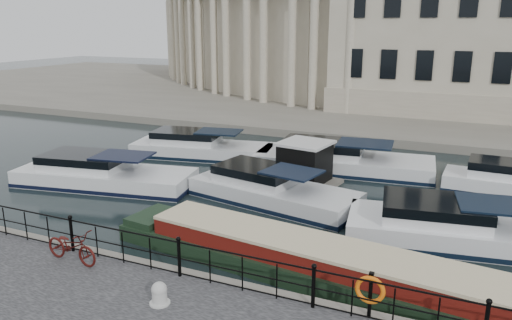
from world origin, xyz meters
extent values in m
plane|color=black|center=(0.00, 0.00, 0.00)|extent=(160.00, 160.00, 0.00)
cube|color=#6B665B|center=(0.00, 39.00, 0.28)|extent=(120.00, 42.00, 0.55)
cylinder|color=black|center=(-4.00, -2.25, 1.10)|extent=(0.10, 0.10, 1.10)
sphere|color=black|center=(-4.00, -2.25, 1.70)|extent=(0.14, 0.14, 0.14)
cylinder|color=black|center=(0.00, -2.25, 1.10)|extent=(0.10, 0.10, 1.10)
sphere|color=black|center=(0.00, -2.25, 1.70)|extent=(0.14, 0.14, 0.14)
cylinder|color=black|center=(4.00, -2.25, 1.10)|extent=(0.10, 0.10, 1.10)
sphere|color=black|center=(4.00, -2.25, 1.70)|extent=(0.14, 0.14, 0.14)
sphere|color=black|center=(8.00, -2.25, 1.70)|extent=(0.14, 0.14, 0.14)
cylinder|color=black|center=(0.00, -2.25, 1.60)|extent=(24.00, 0.05, 0.05)
cylinder|color=black|center=(0.00, -2.25, 1.10)|extent=(24.00, 0.04, 0.04)
cylinder|color=black|center=(0.00, -2.25, 0.63)|extent=(24.00, 0.04, 0.04)
cube|color=#ADA38C|center=(6.00, 33.00, 7.55)|extent=(20.00, 14.00, 14.00)
cube|color=#9E937F|center=(6.00, 33.00, 1.55)|extent=(20.30, 14.30, 2.00)
cube|color=#ADA38C|center=(-3.33, 29.02, 6.05)|extent=(5.73, 4.06, 11.00)
cylinder|color=#ADA38C|center=(-2.28, 26.16, 5.45)|extent=(0.70, 0.70, 9.80)
cylinder|color=#ADA38C|center=(-5.49, 26.87, 5.45)|extent=(0.70, 0.70, 9.80)
cube|color=#ADA38C|center=(-8.29, 30.44, 6.05)|extent=(5.90, 4.56, 11.00)
cylinder|color=#ADA38C|center=(-7.59, 27.47, 5.45)|extent=(0.70, 0.70, 9.80)
cylinder|color=#ADA38C|center=(-10.69, 28.56, 5.45)|extent=(0.70, 0.70, 9.80)
cube|color=#ADA38C|center=(-13.04, 32.44, 6.05)|extent=(5.99, 4.99, 11.00)
cylinder|color=#ADA38C|center=(-12.70, 29.41, 5.45)|extent=(0.70, 0.70, 9.80)
cylinder|color=#ADA38C|center=(-15.65, 30.87, 5.45)|extent=(0.70, 0.70, 9.80)
cube|color=#ADA38C|center=(-17.52, 35.00, 6.05)|extent=(5.99, 5.36, 11.00)
cylinder|color=#ADA38C|center=(-17.55, 31.95, 5.45)|extent=(0.70, 0.70, 9.80)
cylinder|color=#ADA38C|center=(-20.30, 33.75, 5.45)|extent=(0.70, 0.70, 9.80)
cube|color=#ADA38C|center=(-21.66, 38.07, 6.05)|extent=(5.91, 5.64, 11.00)
cylinder|color=#ADA38C|center=(-22.05, 35.05, 5.45)|extent=(0.70, 0.70, 9.80)
cylinder|color=#ADA38C|center=(-24.57, 37.16, 5.45)|extent=(0.70, 0.70, 9.80)
cube|color=#ADA38C|center=(-25.40, 41.62, 6.05)|extent=(5.74, 5.85, 11.00)
cylinder|color=#ADA38C|center=(-26.15, 38.67, 5.45)|extent=(0.70, 0.70, 9.80)
cylinder|color=#ADA38C|center=(-28.40, 41.06, 5.45)|extent=(0.70, 0.70, 9.80)
cube|color=#ADA38C|center=(-28.69, 45.59, 6.05)|extent=(5.49, 5.97, 11.00)
cylinder|color=#ADA38C|center=(-29.79, 42.75, 5.45)|extent=(0.70, 0.70, 9.80)
cylinder|color=#ADA38C|center=(-31.73, 45.40, 5.45)|extent=(0.70, 0.70, 9.80)
cube|color=#ADA38C|center=(-31.48, 49.93, 6.05)|extent=(5.16, 6.00, 11.00)
cylinder|color=#ADA38C|center=(-32.92, 47.24, 5.45)|extent=(0.70, 0.70, 9.80)
cylinder|color=#ADA38C|center=(-34.53, 50.10, 5.45)|extent=(0.70, 0.70, 9.80)
cube|color=#ADA38C|center=(-33.74, 54.56, 6.05)|extent=(4.76, 5.95, 11.00)
cube|color=#9E937F|center=(-35.58, 53.80, 10.95)|extent=(3.54, 5.60, 1.20)
cylinder|color=#ADA38C|center=(-35.48, 52.07, 5.45)|extent=(0.70, 0.70, 9.80)
cylinder|color=#ADA38C|center=(-36.74, 55.10, 5.45)|extent=(0.70, 0.70, 9.80)
imported|color=#400E0B|center=(-3.45, -2.84, 1.07)|extent=(2.04, 0.86, 1.04)
cylinder|color=#B8B8B4|center=(0.33, -3.72, 0.75)|extent=(0.39, 0.39, 0.41)
sphere|color=#B8B8B4|center=(0.33, -3.72, 0.96)|extent=(0.41, 0.41, 0.41)
cylinder|color=#B8B8B4|center=(0.33, -3.72, 0.57)|extent=(0.54, 0.54, 0.04)
cylinder|color=black|center=(5.40, -2.10, 1.14)|extent=(0.10, 0.10, 1.18)
cube|color=black|center=(5.40, -2.10, 1.73)|extent=(0.12, 0.12, 0.08)
torus|color=orange|center=(5.40, -2.18, 1.33)|extent=(0.74, 0.12, 0.74)
cube|color=black|center=(3.89, 0.09, 0.10)|extent=(15.74, 3.89, 0.94)
cube|color=#5E120D|center=(3.89, 0.09, 0.75)|extent=(12.61, 3.21, 0.73)
cube|color=beige|center=(3.89, 0.09, 1.15)|extent=(12.62, 3.27, 0.10)
cube|color=#6B665B|center=(0.00, 8.87, 0.05)|extent=(3.42, 2.99, 0.26)
cube|color=black|center=(0.00, 8.87, 1.10)|extent=(2.33, 2.33, 1.84)
cube|color=silver|center=(0.00, 8.87, 2.05)|extent=(2.57, 2.57, 0.12)
cube|color=silver|center=(-8.68, 4.73, 0.20)|extent=(8.90, 4.33, 1.20)
cube|color=black|center=(-8.68, 4.73, 0.12)|extent=(8.99, 4.37, 0.18)
cube|color=silver|center=(-9.69, 4.55, 1.05)|extent=(4.19, 2.99, 0.90)
cube|color=black|center=(-7.68, 4.91, 1.55)|extent=(2.87, 2.42, 0.08)
cube|color=silver|center=(-0.39, 5.87, 0.20)|extent=(7.83, 4.05, 1.20)
cube|color=black|center=(-0.39, 5.87, 0.12)|extent=(7.90, 4.09, 0.18)
cube|color=silver|center=(-1.27, 6.03, 1.05)|extent=(3.71, 2.81, 0.90)
cube|color=black|center=(0.49, 5.70, 1.55)|extent=(2.55, 2.28, 0.08)
cube|color=white|center=(7.25, 4.74, 0.20)|extent=(8.22, 4.13, 1.20)
cube|color=black|center=(7.25, 4.74, 0.12)|extent=(8.31, 4.17, 0.18)
cube|color=white|center=(6.32, 4.60, 1.05)|extent=(3.87, 2.93, 0.90)
cube|color=black|center=(8.19, 4.89, 1.55)|extent=(2.65, 2.40, 0.08)
cube|color=silver|center=(-7.07, 11.32, 0.20)|extent=(8.54, 4.09, 1.20)
cube|color=black|center=(-7.07, 11.32, 0.12)|extent=(8.62, 4.13, 0.18)
cube|color=silver|center=(-8.04, 11.14, 1.05)|extent=(4.02, 2.79, 0.90)
cube|color=black|center=(-6.10, 11.50, 1.55)|extent=(2.75, 2.26, 0.08)
cube|color=silver|center=(1.09, 11.95, 0.20)|extent=(9.53, 4.09, 1.20)
cube|color=black|center=(1.09, 11.95, 0.12)|extent=(9.62, 4.13, 0.18)
cube|color=silver|center=(-0.01, 11.84, 1.05)|extent=(4.41, 3.01, 0.90)
cube|color=black|center=(2.20, 12.06, 1.55)|extent=(2.99, 2.49, 0.08)
cube|color=white|center=(8.79, 11.29, 1.05)|extent=(3.14, 1.89, 0.90)
camera|label=1|loc=(7.30, -13.17, 7.58)|focal=35.00mm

